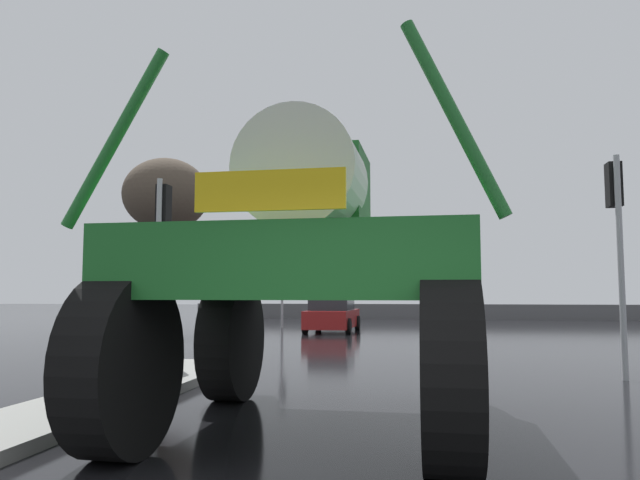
% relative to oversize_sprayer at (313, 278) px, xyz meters
% --- Properties ---
extents(ground_plane, '(120.00, 120.00, 0.00)m').
position_rel_oversize_sprayer_xyz_m(ground_plane, '(0.64, 13.89, -1.75)').
color(ground_plane, black).
extents(median_island, '(1.40, 8.76, 0.15)m').
position_rel_oversize_sprayer_xyz_m(median_island, '(-3.17, 1.14, -1.67)').
color(median_island, gray).
rests_on(median_island, ground).
extents(oversize_sprayer, '(4.22, 5.01, 4.00)m').
position_rel_oversize_sprayer_xyz_m(oversize_sprayer, '(0.00, 0.00, 0.00)').
color(oversize_sprayer, black).
rests_on(oversize_sprayer, ground).
extents(sedan_ahead, '(1.95, 4.13, 1.52)m').
position_rel_oversize_sprayer_xyz_m(sedan_ahead, '(-2.42, 17.60, -1.03)').
color(sedan_ahead, maroon).
rests_on(sedan_ahead, ground).
extents(traffic_signal_near_left, '(0.24, 0.54, 3.96)m').
position_rel_oversize_sprayer_xyz_m(traffic_signal_near_left, '(-4.15, 4.95, 1.14)').
color(traffic_signal_near_left, '#A8AAAF').
rests_on(traffic_signal_near_left, ground).
extents(traffic_signal_near_right, '(0.24, 0.54, 4.12)m').
position_rel_oversize_sprayer_xyz_m(traffic_signal_near_right, '(4.84, 4.95, 1.26)').
color(traffic_signal_near_right, '#A8AAAF').
rests_on(traffic_signal_near_right, ground).
extents(traffic_signal_far_left, '(0.24, 0.55, 3.43)m').
position_rel_oversize_sprayer_xyz_m(traffic_signal_far_left, '(-5.09, 20.17, 0.75)').
color(traffic_signal_far_left, '#A8AAAF').
rests_on(traffic_signal_far_left, ground).
extents(traffic_signal_far_right, '(0.24, 0.55, 3.76)m').
position_rel_oversize_sprayer_xyz_m(traffic_signal_far_right, '(3.60, 20.16, 1.00)').
color(traffic_signal_far_right, '#A8AAAF').
rests_on(traffic_signal_far_right, ground).
extents(bare_tree_left, '(3.49, 3.49, 7.07)m').
position_rel_oversize_sprayer_xyz_m(bare_tree_left, '(-9.09, 16.17, 3.82)').
color(bare_tree_left, '#473828').
rests_on(bare_tree_left, ground).
extents(roadside_barrier, '(27.53, 0.24, 0.90)m').
position_rel_oversize_sprayer_xyz_m(roadside_barrier, '(0.64, 30.54, -1.30)').
color(roadside_barrier, '#59595B').
rests_on(roadside_barrier, ground).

